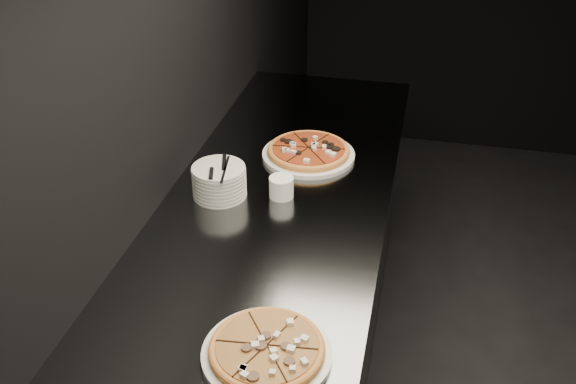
% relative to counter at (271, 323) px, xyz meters
% --- Properties ---
extents(wall_left, '(0.02, 5.00, 2.80)m').
position_rel_counter_xyz_m(wall_left, '(-0.37, 0.00, 0.94)').
color(wall_left, black).
rests_on(wall_left, floor).
extents(counter, '(0.74, 2.44, 0.92)m').
position_rel_counter_xyz_m(counter, '(0.00, 0.00, 0.00)').
color(counter, '#565A5D').
rests_on(counter, floor).
extents(pizza_mushroom, '(0.32, 0.32, 0.04)m').
position_rel_counter_xyz_m(pizza_mushroom, '(0.14, -0.58, 0.48)').
color(pizza_mushroom, silver).
rests_on(pizza_mushroom, counter).
extents(pizza_tomato, '(0.34, 0.34, 0.04)m').
position_rel_counter_xyz_m(pizza_tomato, '(0.05, 0.42, 0.48)').
color(pizza_tomato, silver).
rests_on(pizza_tomato, counter).
extents(plate_stack, '(0.18, 0.18, 0.11)m').
position_rel_counter_xyz_m(plate_stack, '(-0.19, 0.09, 0.51)').
color(plate_stack, silver).
rests_on(plate_stack, counter).
extents(cutlery, '(0.06, 0.19, 0.01)m').
position_rel_counter_xyz_m(cutlery, '(-0.19, 0.08, 0.57)').
color(cutlery, silver).
rests_on(cutlery, plate_stack).
extents(ramekin, '(0.08, 0.08, 0.07)m').
position_rel_counter_xyz_m(ramekin, '(0.01, 0.13, 0.50)').
color(ramekin, white).
rests_on(ramekin, counter).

